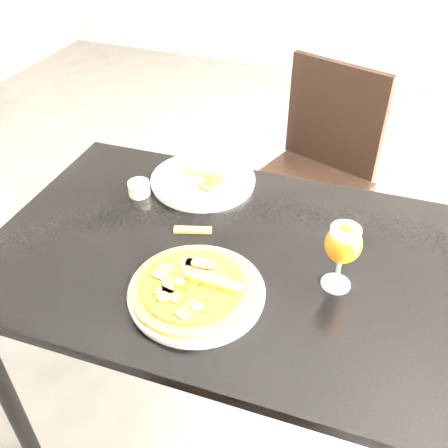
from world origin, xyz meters
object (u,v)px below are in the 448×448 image
at_px(beer_glass, 343,244).
at_px(chair_far, 313,174).
at_px(pizza, 193,287).
at_px(dining_table, 220,274).

bearing_deg(beer_glass, chair_far, 104.60).
distance_m(chair_far, beer_glass, 0.94).
height_order(pizza, beer_glass, beer_glass).
bearing_deg(dining_table, chair_far, 81.93).
bearing_deg(pizza, dining_table, 90.19).
bearing_deg(chair_far, beer_glass, -57.12).
height_order(chair_far, beer_glass, chair_far).
distance_m(dining_table, chair_far, 0.83).
bearing_deg(dining_table, beer_glass, -6.02).
relative_size(dining_table, beer_glass, 6.95).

